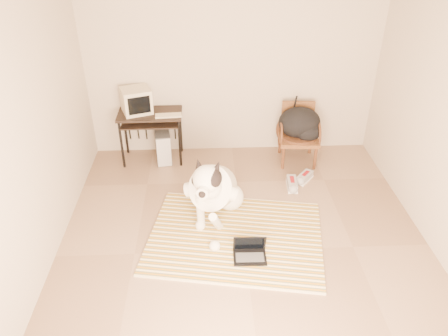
{
  "coord_description": "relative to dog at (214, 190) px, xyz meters",
  "views": [
    {
      "loc": [
        -0.38,
        -3.48,
        3.21
      ],
      "look_at": [
        -0.2,
        0.47,
        0.75
      ],
      "focal_mm": 35.0,
      "sensor_mm": 36.0,
      "label": 1
    }
  ],
  "objects": [
    {
      "name": "sneaker_right",
      "position": [
        1.22,
        0.72,
        -0.34
      ],
      "size": [
        0.28,
        0.3,
        0.1
      ],
      "color": "white",
      "rests_on": "floor"
    },
    {
      "name": "pc_tower",
      "position": [
        -0.69,
        1.38,
        -0.16
      ],
      "size": [
        0.26,
        0.5,
        0.45
      ],
      "color": "#49494B",
      "rests_on": "floor"
    },
    {
      "name": "rattan_chair",
      "position": [
        1.21,
        1.29,
        0.02
      ],
      "size": [
        0.56,
        0.55,
        0.81
      ],
      "color": "brown",
      "rests_on": "floor"
    },
    {
      "name": "wall_left",
      "position": [
        -1.69,
        -0.6,
        0.97
      ],
      "size": [
        0.0,
        4.5,
        4.5
      ],
      "primitive_type": "plane",
      "rotation": [
        1.57,
        0.0,
        1.57
      ],
      "color": "#C0B19D",
      "rests_on": "floor"
    },
    {
      "name": "floor",
      "position": [
        0.31,
        -0.6,
        -0.38
      ],
      "size": [
        4.5,
        4.5,
        0.0
      ],
      "primitive_type": "plane",
      "color": "#8B6D55",
      "rests_on": "ground"
    },
    {
      "name": "backpack",
      "position": [
        1.23,
        1.26,
        0.18
      ],
      "size": [
        0.58,
        0.5,
        0.43
      ],
      "color": "black",
      "rests_on": "rattan_chair"
    },
    {
      "name": "computer_desk",
      "position": [
        -0.83,
        1.37,
        0.24
      ],
      "size": [
        0.87,
        0.49,
        0.72
      ],
      "color": "black",
      "rests_on": "floor"
    },
    {
      "name": "crt_monitor",
      "position": [
        -1.0,
        1.42,
        0.51
      ],
      "size": [
        0.47,
        0.46,
        0.33
      ],
      "color": "beige",
      "rests_on": "computer_desk"
    },
    {
      "name": "desk_keyboard",
      "position": [
        -0.57,
        1.27,
        0.35
      ],
      "size": [
        0.36,
        0.15,
        0.02
      ],
      "primitive_type": "cube",
      "rotation": [
        0.0,
        0.0,
        0.07
      ],
      "color": "beige",
      "rests_on": "computer_desk"
    },
    {
      "name": "wall_back",
      "position": [
        0.31,
        1.65,
        0.97
      ],
      "size": [
        4.5,
        0.0,
        4.5
      ],
      "primitive_type": "plane",
      "rotation": [
        1.57,
        0.0,
        0.0
      ],
      "color": "#C0B19D",
      "rests_on": "floor"
    },
    {
      "name": "sneaker_left",
      "position": [
        1.03,
        0.57,
        -0.33
      ],
      "size": [
        0.15,
        0.32,
        0.11
      ],
      "color": "white",
      "rests_on": "floor"
    },
    {
      "name": "dog",
      "position": [
        0.0,
        0.0,
        0.0
      ],
      "size": [
        0.67,
        1.33,
        0.96
      ],
      "color": "white",
      "rests_on": "rug"
    },
    {
      "name": "laptop",
      "position": [
        0.35,
        -0.71,
        -0.3
      ],
      "size": [
        0.34,
        0.25,
        0.24
      ],
      "color": "black",
      "rests_on": "rug"
    },
    {
      "name": "rug",
      "position": [
        0.22,
        -0.38,
        -0.37
      ],
      "size": [
        2.1,
        1.74,
        0.02
      ],
      "color": "#B6791D",
      "rests_on": "floor"
    }
  ]
}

